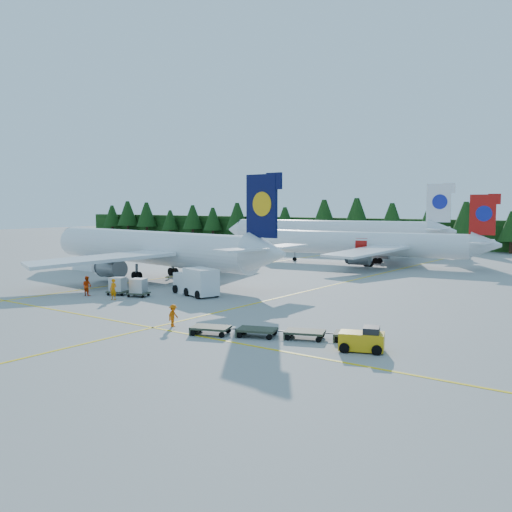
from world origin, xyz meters
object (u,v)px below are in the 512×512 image
Objects in this scene: service_truck at (196,282)px; baggage_tug at (363,340)px; airstairs at (91,264)px; airliner_red at (361,244)px; airliner_navy at (144,248)px.

baggage_tug is at bearing -6.15° from service_truck.
service_truck is at bearing -15.36° from airstairs.
airliner_red reaches higher than baggage_tug.
airliner_red is (15.82, 29.29, -0.51)m from airliner_navy.
baggage_tug is at bearing -18.35° from airliner_navy.
service_truck is (15.36, -7.31, -2.28)m from airliner_navy.
airliner_navy is 1.17× the size of airliner_red.
airstairs is 1.94× the size of baggage_tug.
airliner_navy is 42.52m from baggage_tug.
airliner_red reaches higher than service_truck.
airliner_navy reaches higher than service_truck.
service_truck is 1.99× the size of baggage_tug.
airstairs is 28.05m from service_truck.
airstairs is (-11.55, 0.61, -2.80)m from airliner_navy.
airliner_red is 6.00× the size of airstairs.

